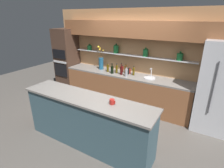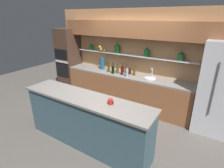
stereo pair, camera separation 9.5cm
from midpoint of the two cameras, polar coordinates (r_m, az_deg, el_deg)
name	(u,v)px [view 2 (the right image)]	position (r m, az deg, el deg)	size (l,w,h in m)	color
ground_plane	(105,127)	(4.18, -1.55, -13.77)	(12.00, 12.00, 0.00)	#4C4742
back_wall_unit	(136,50)	(4.84, 8.52, 10.95)	(5.20, 0.44, 2.60)	tan
back_counter_unit	(125,89)	(4.96, 4.88, -1.80)	(3.62, 0.62, 0.92)	brown
island_counter	(86,121)	(3.47, -7.63, -11.85)	(2.67, 0.61, 1.02)	#334C56
refrigerator	(223,90)	(4.28, 33.14, -1.61)	(0.92, 0.73, 1.97)	#B7B7BC
oven_tower	(69,61)	(6.01, -13.46, 7.46)	(0.62, 0.64, 2.05)	#3D281E
flower_vase	(102,62)	(5.21, -2.70, 7.07)	(0.17, 0.15, 0.69)	navy
sink_fixture	(150,78)	(4.54, 12.99, 2.04)	(0.29, 0.29, 0.25)	#B7B7BC
bottle_oil_0	(109,68)	(4.96, -0.53, 5.19)	(0.07, 0.07, 0.26)	#47380A
bottle_sauce_1	(131,71)	(4.82, 6.67, 4.16)	(0.05, 0.05, 0.17)	maroon
bottle_spirit_2	(127,69)	(4.86, 5.36, 4.80)	(0.07, 0.07, 0.26)	#4C2D0C
bottle_spirit_3	(127,73)	(4.57, 5.50, 3.73)	(0.07, 0.07, 0.26)	gray
bottle_oil_4	(134,72)	(4.70, 7.90, 4.05)	(0.06, 0.06, 0.25)	#47380A
bottle_wine_5	(113,70)	(4.81, 0.89, 4.68)	(0.08, 0.08, 0.29)	black
bottle_oil_6	(118,68)	(4.96, 2.46, 5.11)	(0.05, 0.05, 0.24)	brown
bottle_sauce_7	(129,72)	(4.77, 6.23, 4.06)	(0.05, 0.05, 0.18)	black
bottle_oil_8	(117,70)	(4.84, 2.36, 4.74)	(0.06, 0.06, 0.25)	#47380A
bottle_sauce_9	(124,69)	(4.98, 4.34, 4.87)	(0.05, 0.05, 0.19)	maroon
bottle_wine_10	(122,70)	(4.71, 3.89, 4.46)	(0.07, 0.07, 0.32)	#380C0C
coffee_mug	(110,102)	(2.93, 0.40, -5.80)	(0.11, 0.09, 0.09)	maroon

